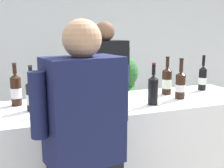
# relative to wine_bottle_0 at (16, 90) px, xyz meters

# --- Properties ---
(wall_back) EXTENTS (8.00, 0.10, 2.80)m
(wall_back) POSITION_rel_wine_bottle_0_xyz_m (0.79, 2.42, 0.26)
(wall_back) COLOR silver
(wall_back) RESTS_ON ground_plane
(counter) EXTENTS (2.28, 0.68, 1.01)m
(counter) POSITION_rel_wine_bottle_0_xyz_m (0.79, -0.18, -0.63)
(counter) COLOR white
(counter) RESTS_ON ground_plane
(wine_bottle_0) EXTENTS (0.08, 0.08, 0.32)m
(wine_bottle_0) POSITION_rel_wine_bottle_0_xyz_m (0.00, 0.00, 0.00)
(wine_bottle_0) COLOR black
(wine_bottle_0) RESTS_ON counter
(wine_bottle_1) EXTENTS (0.09, 0.09, 0.33)m
(wine_bottle_1) POSITION_rel_wine_bottle_0_xyz_m (1.26, -0.07, -0.00)
(wine_bottle_1) COLOR black
(wine_bottle_1) RESTS_ON counter
(wine_bottle_2) EXTENTS (0.08, 0.08, 0.32)m
(wine_bottle_2) POSITION_rel_wine_bottle_0_xyz_m (0.10, -0.18, -0.01)
(wine_bottle_2) COLOR black
(wine_bottle_2) RESTS_ON counter
(wine_bottle_3) EXTENTS (0.08, 0.08, 0.33)m
(wine_bottle_3) POSITION_rel_wine_bottle_0_xyz_m (1.28, -0.25, -0.00)
(wine_bottle_3) COLOR black
(wine_bottle_3) RESTS_ON counter
(wine_bottle_4) EXTENTS (0.08, 0.08, 0.32)m
(wine_bottle_4) POSITION_rel_wine_bottle_0_xyz_m (0.98, -0.33, 0.00)
(wine_bottle_4) COLOR black
(wine_bottle_4) RESTS_ON counter
(wine_bottle_5) EXTENTS (0.07, 0.07, 0.33)m
(wine_bottle_5) POSITION_rel_wine_bottle_0_xyz_m (1.66, -0.04, -0.00)
(wine_bottle_5) COLOR black
(wine_bottle_5) RESTS_ON counter
(wine_bottle_6) EXTENTS (0.07, 0.07, 0.32)m
(wine_bottle_6) POSITION_rel_wine_bottle_0_xyz_m (0.31, -0.25, -0.00)
(wine_bottle_6) COLOR black
(wine_bottle_6) RESTS_ON counter
(wine_glass) EXTENTS (0.08, 0.08, 0.20)m
(wine_glass) POSITION_rel_wine_bottle_0_xyz_m (0.66, -0.36, 0.01)
(wine_glass) COLOR silver
(wine_glass) RESTS_ON counter
(person_server) EXTENTS (0.60, 0.32, 1.66)m
(person_server) POSITION_rel_wine_bottle_0_xyz_m (0.88, 0.52, -0.33)
(person_server) COLOR black
(person_server) RESTS_ON ground_plane
(potted_shrub) EXTENTS (0.52, 0.55, 1.27)m
(potted_shrub) POSITION_rel_wine_bottle_0_xyz_m (1.28, 1.00, -0.39)
(potted_shrub) COLOR brown
(potted_shrub) RESTS_ON ground_plane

